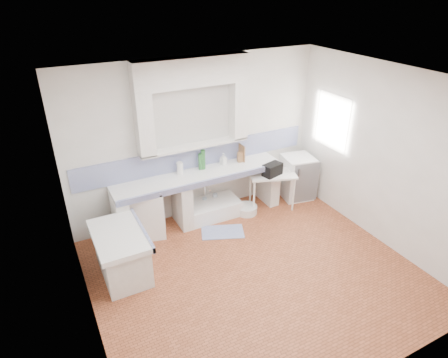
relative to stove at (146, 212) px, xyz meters
name	(u,v)px	position (x,y,z in m)	size (l,w,h in m)	color
floor	(255,273)	(1.09, -1.72, -0.41)	(4.50, 4.50, 0.00)	#9D4F2F
ceiling	(265,82)	(1.09, -1.72, 2.39)	(4.50, 4.50, 0.00)	white
wall_back	(197,139)	(1.09, 0.28, 0.99)	(4.50, 4.50, 0.00)	silver
wall_front	(378,287)	(1.09, -3.72, 0.99)	(4.50, 4.50, 0.00)	silver
wall_left	(80,238)	(-1.16, -1.72, 0.99)	(4.50, 4.50, 0.00)	silver
wall_right	(384,157)	(3.34, -1.72, 0.99)	(4.50, 4.50, 0.00)	silver
alcove_mass	(192,72)	(0.99, 0.16, 2.17)	(1.90, 0.25, 0.45)	silver
window_frame	(340,120)	(3.51, -0.52, 1.19)	(0.35, 0.86, 1.06)	#331B10
lace_valance	(336,101)	(3.37, -0.52, 1.57)	(0.01, 0.84, 0.24)	white
counter_slab	(200,176)	(0.99, -0.02, 0.45)	(3.00, 0.60, 0.08)	white
counter_lip	(207,183)	(0.99, -0.30, 0.45)	(3.00, 0.04, 0.10)	navy
counter_pier_left	(121,219)	(-0.41, -0.02, 0.00)	(0.20, 0.55, 0.82)	silver
counter_pier_mid	(182,203)	(0.64, -0.02, 0.00)	(0.20, 0.55, 0.82)	silver
counter_pier_right	(268,182)	(2.39, -0.02, 0.00)	(0.20, 0.55, 0.82)	silver
peninsula_top	(119,236)	(-0.61, -0.82, 0.25)	(0.70, 1.10, 0.08)	white
peninsula_base	(122,256)	(-0.61, -0.82, -0.10)	(0.60, 1.00, 0.62)	silver
peninsula_lip	(142,230)	(-0.28, -0.82, 0.25)	(0.04, 1.10, 0.10)	navy
backsplash	(198,156)	(1.09, 0.27, 0.69)	(4.27, 0.03, 0.40)	navy
stove	(146,212)	(0.00, 0.00, 0.00)	(0.57, 0.55, 0.81)	white
sink	(210,210)	(1.17, -0.01, -0.28)	(1.05, 0.57, 0.25)	white
side_table	(272,190)	(2.33, -0.25, -0.06)	(0.83, 0.46, 0.04)	white
fridge	(297,177)	(2.98, -0.14, 0.02)	(0.55, 0.55, 0.85)	white
bucket_red	(205,213)	(1.04, -0.07, -0.27)	(0.29, 0.29, 0.27)	#C21203
bucket_orange	(213,213)	(1.17, -0.13, -0.28)	(0.26, 0.26, 0.25)	#C26725
bucket_blue	(228,206)	(1.50, -0.08, -0.27)	(0.29, 0.29, 0.28)	blue
basin_white	(247,209)	(1.81, -0.24, -0.33)	(0.38, 0.38, 0.15)	white
water_bottle_a	(205,205)	(1.13, 0.13, -0.25)	(0.08, 0.08, 0.31)	silver
water_bottle_b	(215,202)	(1.35, 0.13, -0.24)	(0.09, 0.09, 0.34)	silver
black_bag	(272,170)	(2.29, -0.29, 0.40)	(0.35, 0.20, 0.22)	black
green_bottle_a	(200,162)	(1.07, 0.13, 0.64)	(0.06, 0.06, 0.29)	#27672D
green_bottle_b	(203,160)	(1.13, 0.13, 0.67)	(0.08, 0.08, 0.35)	#27672D
knife_block	(240,157)	(1.84, 0.09, 0.58)	(0.09, 0.07, 0.18)	brown
cutting_board	(242,153)	(1.89, 0.13, 0.64)	(0.02, 0.22, 0.30)	brown
paper_towel	(180,168)	(0.69, 0.13, 0.60)	(0.11, 0.11, 0.22)	white
soap_bottle	(223,159)	(1.51, 0.13, 0.60)	(0.09, 0.10, 0.21)	white
rug	(223,232)	(1.13, -0.58, -0.40)	(0.71, 0.41, 0.01)	#364998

